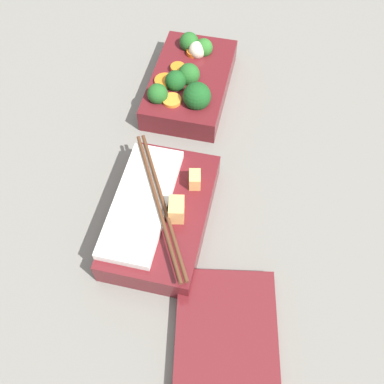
# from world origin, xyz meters

# --- Properties ---
(ground_plane) EXTENTS (3.00, 3.00, 0.00)m
(ground_plane) POSITION_xyz_m (0.00, 0.00, 0.00)
(ground_plane) COLOR slate
(bento_tray_vegetable) EXTENTS (0.20, 0.12, 0.07)m
(bento_tray_vegetable) POSITION_xyz_m (-0.14, 0.00, 0.03)
(bento_tray_vegetable) COLOR maroon
(bento_tray_vegetable) RESTS_ON ground_plane
(bento_tray_rice) EXTENTS (0.21, 0.12, 0.07)m
(bento_tray_rice) POSITION_xyz_m (0.11, 0.02, 0.02)
(bento_tray_rice) COLOR maroon
(bento_tray_rice) RESTS_ON ground_plane
(bento_lid) EXTENTS (0.22, 0.15, 0.02)m
(bento_lid) POSITION_xyz_m (0.27, 0.14, 0.01)
(bento_lid) COLOR maroon
(bento_lid) RESTS_ON ground_plane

